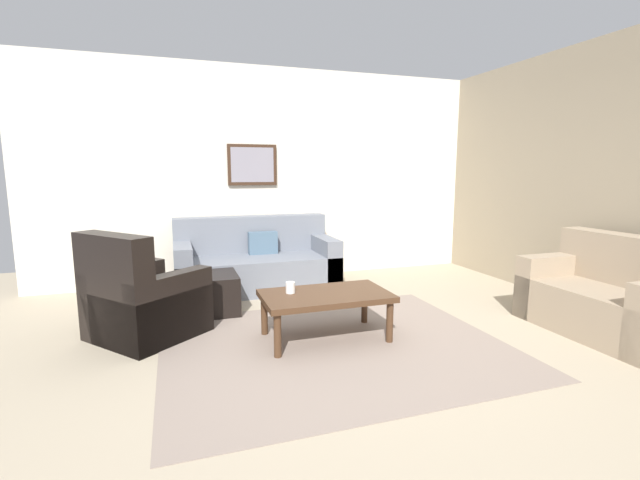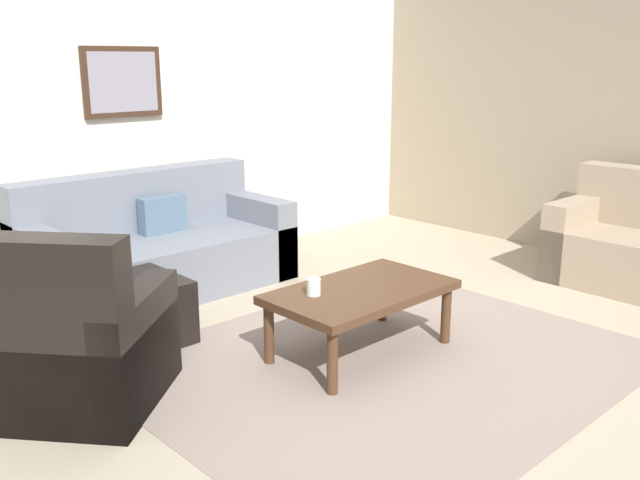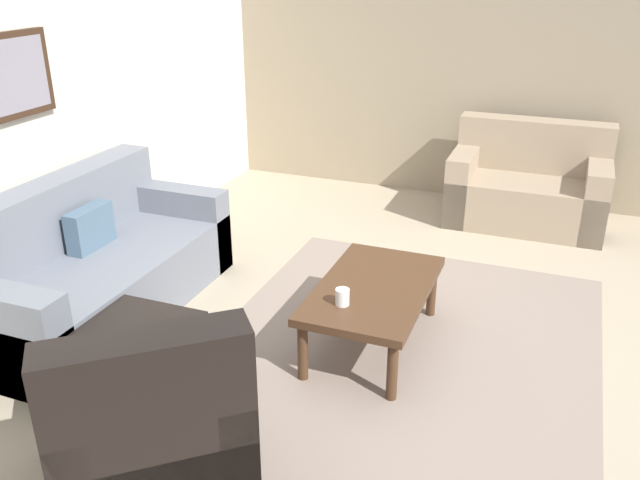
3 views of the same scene
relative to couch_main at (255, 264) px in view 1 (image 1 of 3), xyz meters
The scene contains 11 objects.
ground_plane 2.13m from the couch_main, 82.24° to the right, with size 8.00×8.00×0.00m, color tan.
rear_partition 1.25m from the couch_main, 60.61° to the left, with size 6.00×0.12×2.80m, color silver.
stone_feature_panel 4.05m from the couch_main, 32.51° to the right, with size 0.12×5.20×2.80m, color gray.
area_rug 2.13m from the couch_main, 82.24° to the right, with size 2.81×2.30×0.01m, color gray.
couch_main is the anchor object (origin of this frame).
couch_loveseat 3.79m from the couch_main, 43.01° to the right, with size 0.80×1.33×0.88m.
armchair_leather 1.87m from the couch_main, 132.57° to the right, with size 1.13×1.13×0.95m.
ottoman 1.06m from the couch_main, 126.64° to the right, with size 0.56×0.56×0.40m, color black.
coffee_table 1.92m from the couch_main, 81.94° to the right, with size 1.10×0.64×0.41m.
cup 1.81m from the couch_main, 90.62° to the right, with size 0.08×0.08×0.10m, color white.
framed_artwork 1.31m from the couch_main, 81.42° to the left, with size 0.64×0.04×0.53m.
Camera 1 is at (-1.23, -3.27, 1.45)m, focal length 24.53 mm.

